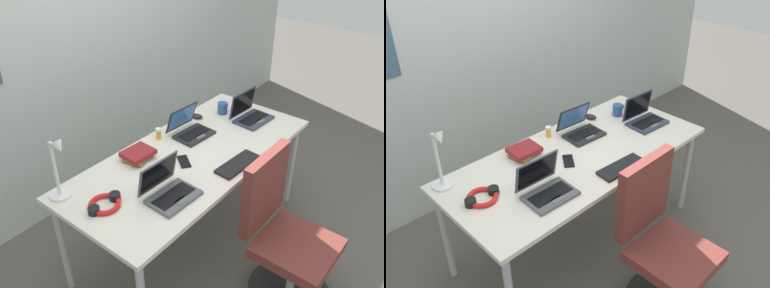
{
  "view_description": "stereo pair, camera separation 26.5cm",
  "coord_description": "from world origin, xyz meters",
  "views": [
    {
      "loc": [
        -1.76,
        -1.41,
        2.21
      ],
      "look_at": [
        0.0,
        0.0,
        0.82
      ],
      "focal_mm": 38.54,
      "sensor_mm": 36.0,
      "label": 1
    },
    {
      "loc": [
        -1.58,
        -1.61,
        2.21
      ],
      "look_at": [
        0.0,
        0.0,
        0.82
      ],
      "focal_mm": 38.54,
      "sensor_mm": 36.0,
      "label": 2
    }
  ],
  "objects": [
    {
      "name": "laptop_near_mouse",
      "position": [
        0.65,
        -0.04,
        0.78
      ],
      "size": [
        0.29,
        0.24,
        0.21
      ],
      "color": "#33384C",
      "rests_on": "desk"
    },
    {
      "name": "office_chair",
      "position": [
        -0.01,
        -0.72,
        0.4
      ],
      "size": [
        0.52,
        0.54,
        0.97
      ],
      "color": "black",
      "rests_on": "ground_plane"
    },
    {
      "name": "wall_back",
      "position": [
        -0.0,
        1.1,
        1.3
      ],
      "size": [
        6.0,
        0.13,
        2.6
      ],
      "color": "#B2BCB7",
      "rests_on": "ground_plane"
    },
    {
      "name": "desk_lamp",
      "position": [
        -0.8,
        0.28,
        0.94
      ],
      "size": [
        0.12,
        0.18,
        0.4
      ],
      "color": "white",
      "rests_on": "desk"
    },
    {
      "name": "laptop_far_corner",
      "position": [
        0.2,
        0.17,
        0.78
      ],
      "size": [
        0.28,
        0.26,
        0.19
      ],
      "color": "#232326",
      "rests_on": "desk"
    },
    {
      "name": "cell_phone",
      "position": [
        -0.1,
        -0.02,
        0.74
      ],
      "size": [
        0.13,
        0.15,
        0.01
      ],
      "primitive_type": "cube",
      "rotation": [
        0.0,
        0.0,
        -0.64
      ],
      "color": "black",
      "rests_on": "desk"
    },
    {
      "name": "pill_bottle",
      "position": [
        0.01,
        0.31,
        0.78
      ],
      "size": [
        0.04,
        0.04,
        0.08
      ],
      "color": "gold",
      "rests_on": "desk"
    },
    {
      "name": "book_stack",
      "position": [
        -0.25,
        0.24,
        0.77
      ],
      "size": [
        0.2,
        0.17,
        0.06
      ],
      "color": "brown",
      "rests_on": "desk"
    },
    {
      "name": "headphones",
      "position": [
        -0.7,
        0.05,
        0.76
      ],
      "size": [
        0.21,
        0.18,
        0.04
      ],
      "color": "red",
      "rests_on": "desk"
    },
    {
      "name": "external_keyboard",
      "position": [
        0.08,
        -0.3,
        0.75
      ],
      "size": [
        0.34,
        0.14,
        0.02
      ],
      "primitive_type": "cube",
      "rotation": [
        0.0,
        0.0,
        -0.07
      ],
      "color": "black",
      "rests_on": "desk"
    },
    {
      "name": "computer_mouse",
      "position": [
        0.42,
        0.29,
        0.76
      ],
      "size": [
        0.08,
        0.11,
        0.03
      ],
      "primitive_type": "ellipsoid",
      "rotation": [
        0.0,
        0.0,
        0.31
      ],
      "color": "black",
      "rests_on": "desk"
    },
    {
      "name": "laptop_mid_desk",
      "position": [
        -0.42,
        -0.17,
        0.78
      ],
      "size": [
        0.3,
        0.25,
        0.21
      ],
      "color": "#515459",
      "rests_on": "desk"
    },
    {
      "name": "desk",
      "position": [
        0.0,
        0.0,
        0.68
      ],
      "size": [
        1.8,
        0.8,
        0.74
      ],
      "color": "silver",
      "rests_on": "ground_plane"
    },
    {
      "name": "ground_plane",
      "position": [
        0.0,
        0.0,
        0.0
      ],
      "size": [
        12.0,
        12.0,
        0.0
      ],
      "primitive_type": "plane",
      "color": "#56514C"
    },
    {
      "name": "coffee_mug",
      "position": [
        0.61,
        0.18,
        0.78
      ],
      "size": [
        0.11,
        0.08,
        0.09
      ],
      "color": "#2D518C",
      "rests_on": "desk"
    }
  ]
}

